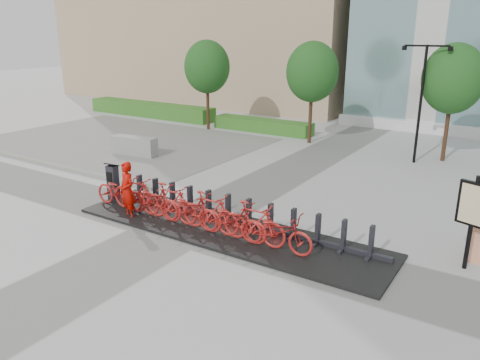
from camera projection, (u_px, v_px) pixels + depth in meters
The scene contains 25 objects.
ground at pixel (184, 226), 13.87m from camera, with size 120.00×120.00×0.00m, color #9B9B9B.
gravel_patch at pixel (121, 141), 24.64m from camera, with size 14.00×14.00×0.00m, color #55524F.
curb at pixel (35, 161), 20.53m from camera, with size 14.00×0.25×0.15m, color gray.
hedge_a at pixel (150, 110), 31.78m from camera, with size 10.00×1.40×0.90m, color #297120.
hedge_b at pixel (262, 125), 26.92m from camera, with size 6.00×1.20×0.70m, color #297120.
tree_0 at pixel (207, 67), 26.53m from camera, with size 2.60×2.60×5.10m.
tree_1 at pixel (312, 72), 23.17m from camera, with size 2.60×2.60×5.10m.
tree_2 at pixel (453, 79), 19.81m from camera, with size 2.60×2.60×5.10m.
streetlamp at pixel (422, 91), 19.67m from camera, with size 2.00×0.20×5.00m.
dock_pad at pixel (226, 231), 13.43m from camera, with size 9.60×2.40×0.08m, color black.
dock_rail_posts at pixel (237, 211), 13.63m from camera, with size 8.02×0.50×0.85m, color black, non-canonical shape.
bike_0 at pixel (120, 192), 14.99m from camera, with size 0.69×1.98×1.04m, color #A61E1A.
bike_1 at pixel (136, 194), 14.60m from camera, with size 0.54×1.92×1.16m, color #A61E1A.
bike_2 at pixel (153, 200), 14.25m from camera, with size 0.69×1.98×1.04m, color #A61E1A.
bike_3 at pixel (171, 203), 13.86m from camera, with size 0.54×1.92×1.16m, color #A61E1A.
bike_4 at pixel (190, 209), 13.50m from camera, with size 0.69×1.98×1.04m, color #A61E1A.
bike_5 at pixel (210, 212), 13.11m from camera, with size 0.54×1.92×1.16m, color #A61E1A.
bike_6 at pixel (231, 220), 12.76m from camera, with size 0.69×1.98×1.04m, color #A61E1A.
bike_7 at pixel (254, 223), 12.37m from camera, with size 0.54×1.92×1.16m, color #A61E1A.
bike_8 at pixel (278, 231), 12.02m from camera, with size 0.69×1.98×1.04m, color #A61E1A.
kiosk at pixel (113, 181), 15.71m from camera, with size 0.42×0.37×1.28m.
worker_red at pixel (127, 191), 14.17m from camera, with size 0.65×0.43×1.79m, color #A80A02.
construction_barrel at pixel (480, 241), 11.62m from camera, with size 0.55×0.55×1.05m, color #DE5B18.
jersey_barrier at pixel (135, 146), 21.71m from camera, with size 2.23×0.61×0.86m, color gray.
map_sign at pixel (474, 208), 10.92m from camera, with size 0.76×0.36×2.35m.
Camera 1 is at (8.33, -9.87, 5.50)m, focal length 35.00 mm.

